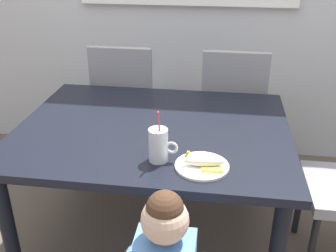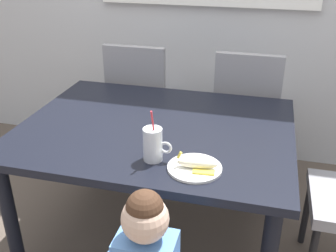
# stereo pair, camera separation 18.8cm
# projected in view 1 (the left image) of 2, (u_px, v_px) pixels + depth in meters

# --- Properties ---
(ground_plane) EXTENTS (24.00, 24.00, 0.00)m
(ground_plane) POSITION_uv_depth(u_px,v_px,m) (155.00, 235.00, 2.33)
(ground_plane) COLOR brown
(dining_table) EXTENTS (1.39, 1.09, 0.72)m
(dining_table) POSITION_uv_depth(u_px,v_px,m) (153.00, 141.00, 2.05)
(dining_table) COLOR black
(dining_table) RESTS_ON ground
(dining_chair_left) EXTENTS (0.44, 0.44, 0.96)m
(dining_chair_left) POSITION_uv_depth(u_px,v_px,m) (126.00, 101.00, 2.80)
(dining_chair_left) COLOR gray
(dining_chair_left) RESTS_ON ground
(dining_chair_right) EXTENTS (0.44, 0.45, 0.96)m
(dining_chair_right) POSITION_uv_depth(u_px,v_px,m) (232.00, 107.00, 2.71)
(dining_chair_right) COLOR gray
(dining_chair_right) RESTS_ON ground
(milk_cup) EXTENTS (0.13, 0.08, 0.25)m
(milk_cup) POSITION_uv_depth(u_px,v_px,m) (159.00, 147.00, 1.68)
(milk_cup) COLOR silver
(milk_cup) RESTS_ON dining_table
(snack_plate) EXTENTS (0.23, 0.23, 0.01)m
(snack_plate) POSITION_uv_depth(u_px,v_px,m) (202.00, 166.00, 1.66)
(snack_plate) COLOR white
(snack_plate) RESTS_ON dining_table
(peeled_banana) EXTENTS (0.17, 0.11, 0.07)m
(peeled_banana) POSITION_uv_depth(u_px,v_px,m) (205.00, 162.00, 1.64)
(peeled_banana) COLOR #F4EAC6
(peeled_banana) RESTS_ON snack_plate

